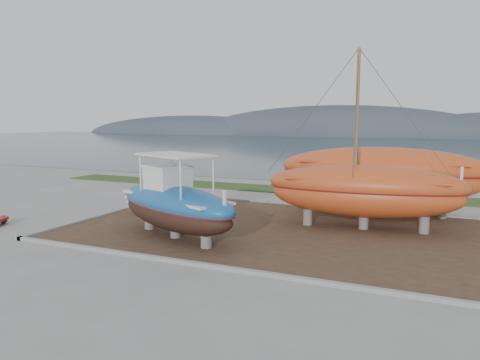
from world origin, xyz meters
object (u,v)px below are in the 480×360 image
at_px(blue_caique, 175,196).
at_px(orange_bare_hull, 381,182).
at_px(orange_sailboat, 367,140).
at_px(white_dinghy, 162,203).

bearing_deg(blue_caique, orange_bare_hull, 74.07).
relative_size(orange_sailboat, orange_bare_hull, 0.85).
xyz_separation_m(blue_caique, orange_bare_hull, (7.21, 8.63, -0.05)).
height_order(orange_sailboat, orange_bare_hull, orange_sailboat).
bearing_deg(blue_caique, orange_sailboat, 58.77).
bearing_deg(white_dinghy, orange_bare_hull, 6.01).
height_order(blue_caique, white_dinghy, blue_caique).
relative_size(white_dinghy, orange_sailboat, 0.45).
xyz_separation_m(orange_sailboat, orange_bare_hull, (0.19, 3.75, -2.33)).
distance_m(white_dinghy, orange_sailboat, 10.85).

